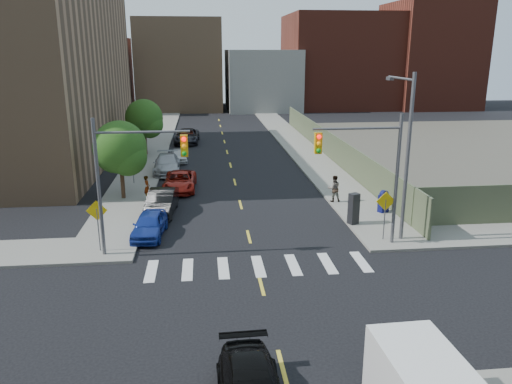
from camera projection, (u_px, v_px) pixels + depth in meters
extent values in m
plane|color=black|center=(267.00, 308.00, 20.22)|extent=(160.00, 160.00, 0.00)
cube|color=gray|center=(158.00, 137.00, 59.08)|extent=(3.50, 73.00, 0.15)
cube|color=gray|center=(287.00, 135.00, 60.66)|extent=(3.50, 73.00, 0.15)
cube|color=#525C40|center=(329.00, 145.00, 47.62)|extent=(0.12, 44.00, 2.50)
cube|color=#595447|center=(497.00, 150.00, 51.75)|extent=(36.00, 42.00, 0.06)
cube|color=#592319|center=(83.00, 75.00, 83.23)|extent=(14.00, 18.00, 12.00)
cube|color=#8C6B4C|center=(180.00, 65.00, 86.36)|extent=(14.00, 16.00, 15.00)
cube|color=gray|center=(262.00, 80.00, 86.57)|extent=(12.00, 16.00, 10.00)
cube|color=#592319|center=(338.00, 61.00, 89.08)|extent=(18.00, 18.00, 16.00)
cube|color=#592319|center=(429.00, 56.00, 88.53)|extent=(14.00, 16.00, 18.00)
cylinder|color=#8C6B4C|center=(454.00, 26.00, 87.56)|extent=(1.80, 1.80, 28.00)
cylinder|color=#59595E|center=(99.00, 190.00, 24.23)|extent=(0.18, 0.18, 7.00)
cylinder|color=#59595E|center=(142.00, 132.00, 23.68)|extent=(4.50, 0.12, 0.12)
cube|color=#E5A50C|center=(184.00, 146.00, 24.08)|extent=(0.35, 0.30, 1.05)
cylinder|color=#59595E|center=(396.00, 182.00, 25.76)|extent=(0.18, 0.18, 7.00)
cylinder|color=#59595E|center=(357.00, 128.00, 24.76)|extent=(4.50, 0.12, 0.12)
cube|color=#E5A50C|center=(318.00, 143.00, 24.75)|extent=(0.35, 0.30, 1.05)
cylinder|color=#59595E|center=(407.00, 160.00, 26.03)|extent=(0.20, 0.20, 9.00)
cylinder|color=#59595E|center=(401.00, 78.00, 26.53)|extent=(0.12, 3.50, 0.12)
cube|color=#59595E|center=(390.00, 79.00, 28.08)|extent=(0.25, 0.60, 0.18)
cylinder|color=#59595E|center=(99.00, 231.00, 25.31)|extent=(0.06, 0.06, 2.40)
cube|color=yellow|center=(97.00, 211.00, 25.00)|extent=(1.06, 0.04, 1.06)
cylinder|color=#59595E|center=(384.00, 221.00, 26.84)|extent=(0.06, 0.06, 2.40)
cube|color=yellow|center=(386.00, 201.00, 26.54)|extent=(1.06, 0.04, 1.06)
cylinder|color=#59595E|center=(133.00, 170.00, 38.21)|extent=(0.06, 0.06, 2.40)
cube|color=yellow|center=(132.00, 156.00, 37.91)|extent=(1.06, 0.04, 1.06)
cylinder|color=#332114|center=(123.00, 181.00, 34.33)|extent=(0.28, 0.28, 2.64)
sphere|color=#1D4012|center=(120.00, 147.00, 33.67)|extent=(3.60, 3.60, 3.60)
sphere|color=#1D4012|center=(127.00, 157.00, 33.60)|extent=(2.64, 2.64, 2.64)
sphere|color=#1D4012|center=(115.00, 152.00, 34.13)|extent=(2.88, 2.88, 2.88)
cylinder|color=#332114|center=(146.00, 143.00, 48.67)|extent=(0.28, 0.28, 2.64)
sphere|color=#1D4012|center=(144.00, 118.00, 48.01)|extent=(3.60, 3.60, 3.60)
sphere|color=#1D4012|center=(149.00, 125.00, 47.94)|extent=(2.64, 2.64, 2.64)
sphere|color=#1D4012|center=(141.00, 122.00, 48.47)|extent=(2.88, 2.88, 2.88)
imported|color=#1B3497|center=(149.00, 225.00, 27.75)|extent=(1.99, 4.18, 1.38)
imported|color=black|center=(162.00, 202.00, 31.51)|extent=(2.00, 4.79, 1.54)
imported|color=#A01A10|center=(180.00, 181.00, 36.86)|extent=(2.45, 5.03, 1.38)
imported|color=#A4A6AB|center=(167.00, 164.00, 42.05)|extent=(2.26, 5.33, 1.53)
imported|color=silver|center=(179.00, 155.00, 46.27)|extent=(1.72, 3.67, 1.21)
imported|color=#3B130B|center=(187.00, 136.00, 55.86)|extent=(1.67, 4.24, 1.37)
imported|color=black|center=(187.00, 136.00, 55.48)|extent=(2.82, 5.70, 1.55)
cube|color=black|center=(404.00, 357.00, 14.37)|extent=(1.87, 1.24, 0.89)
cube|color=#0D1150|center=(383.00, 204.00, 31.50)|extent=(0.71, 0.64, 1.11)
cylinder|color=#0D1150|center=(384.00, 195.00, 31.34)|extent=(0.63, 0.47, 0.57)
cube|color=black|center=(354.00, 209.00, 29.28)|extent=(0.69, 0.64, 1.85)
imported|color=gray|center=(147.00, 187.00, 34.12)|extent=(0.53, 0.68, 1.66)
imported|color=gray|center=(334.00, 189.00, 33.59)|extent=(0.88, 0.69, 1.80)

